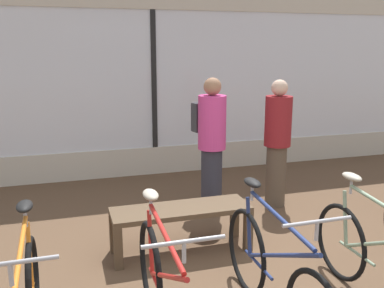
{
  "coord_description": "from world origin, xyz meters",
  "views": [
    {
      "loc": [
        -1.39,
        -2.69,
        2.04
      ],
      "look_at": [
        0.0,
        1.9,
        0.95
      ],
      "focal_mm": 40.0,
      "sensor_mm": 36.0,
      "label": 1
    }
  ],
  "objects_px": {
    "bicycle_right": "(378,263)",
    "customer_near_rack": "(211,141)",
    "display_bench": "(181,215)",
    "customer_by_window": "(277,141)",
    "bicycle_center": "(275,276)"
  },
  "relations": [
    {
      "from": "bicycle_center",
      "to": "customer_near_rack",
      "type": "distance_m",
      "value": 2.36
    },
    {
      "from": "display_bench",
      "to": "customer_near_rack",
      "type": "xyz_separation_m",
      "value": [
        0.64,
        0.92,
        0.53
      ]
    },
    {
      "from": "bicycle_right",
      "to": "customer_by_window",
      "type": "distance_m",
      "value": 2.36
    },
    {
      "from": "customer_near_rack",
      "to": "customer_by_window",
      "type": "distance_m",
      "value": 0.89
    },
    {
      "from": "customer_by_window",
      "to": "bicycle_center",
      "type": "bearing_deg",
      "value": -117.89
    },
    {
      "from": "bicycle_center",
      "to": "display_bench",
      "type": "bearing_deg",
      "value": 103.96
    },
    {
      "from": "bicycle_right",
      "to": "customer_near_rack",
      "type": "relative_size",
      "value": 0.99
    },
    {
      "from": "display_bench",
      "to": "bicycle_center",
      "type": "bearing_deg",
      "value": -76.04
    },
    {
      "from": "display_bench",
      "to": "customer_by_window",
      "type": "xyz_separation_m",
      "value": [
        1.53,
        0.9,
        0.48
      ]
    },
    {
      "from": "display_bench",
      "to": "customer_near_rack",
      "type": "height_order",
      "value": "customer_near_rack"
    },
    {
      "from": "customer_near_rack",
      "to": "customer_by_window",
      "type": "relative_size",
      "value": 1.03
    },
    {
      "from": "bicycle_right",
      "to": "customer_near_rack",
      "type": "xyz_separation_m",
      "value": [
        -0.58,
        2.31,
        0.52
      ]
    },
    {
      "from": "bicycle_center",
      "to": "bicycle_right",
      "type": "distance_m",
      "value": 0.89
    },
    {
      "from": "bicycle_right",
      "to": "display_bench",
      "type": "relative_size",
      "value": 1.2
    },
    {
      "from": "display_bench",
      "to": "customer_by_window",
      "type": "height_order",
      "value": "customer_by_window"
    }
  ]
}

